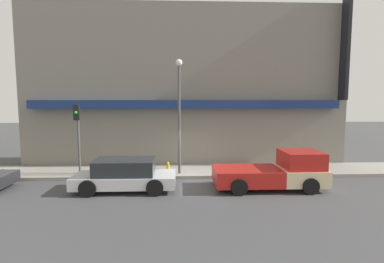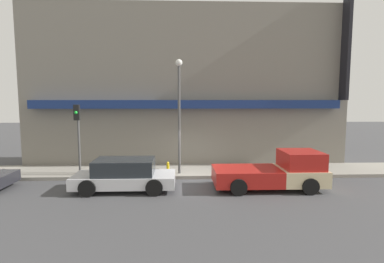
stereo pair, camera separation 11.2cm
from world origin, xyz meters
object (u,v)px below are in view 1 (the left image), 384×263
object	(u,v)px
street_lamp	(179,104)
fire_hydrant	(168,167)
traffic_light	(78,127)
parked_car	(125,175)
pickup_truck	(276,172)

from	to	relation	value
street_lamp	fire_hydrant	bearing A→B (deg)	160.52
fire_hydrant	traffic_light	xyz separation A→B (m)	(-4.60, -0.44, 2.25)
parked_car	street_lamp	xyz separation A→B (m)	(2.48, 2.33, 3.20)
parked_car	fire_hydrant	bearing A→B (deg)	51.71
parked_car	street_lamp	size ratio (longest dim) A/B	0.76
fire_hydrant	traffic_light	world-z (taller)	traffic_light
fire_hydrant	pickup_truck	bearing A→B (deg)	-26.54
street_lamp	traffic_light	world-z (taller)	street_lamp
parked_car	street_lamp	bearing A→B (deg)	41.00
parked_car	street_lamp	world-z (taller)	street_lamp
pickup_truck	fire_hydrant	xyz separation A→B (m)	(-5.11, 2.55, -0.31)
street_lamp	traffic_light	size ratio (longest dim) A/B	1.63
parked_car	street_lamp	distance (m)	4.67
traffic_light	street_lamp	bearing A→B (deg)	2.40
pickup_truck	parked_car	distance (m)	6.97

